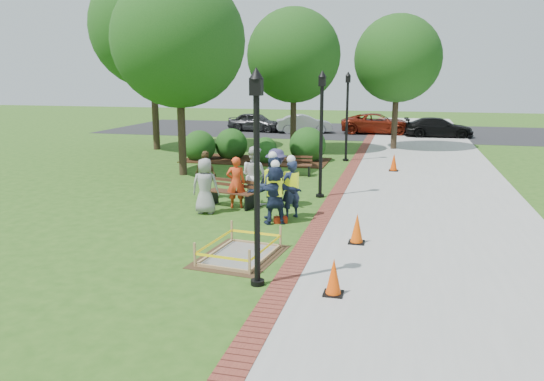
% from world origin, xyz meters
% --- Properties ---
extents(ground, '(100.00, 100.00, 0.00)m').
position_xyz_m(ground, '(0.00, 0.00, 0.00)').
color(ground, '#285116').
rests_on(ground, ground).
extents(sidewalk, '(6.00, 60.00, 0.02)m').
position_xyz_m(sidewalk, '(5.00, 10.00, 0.01)').
color(sidewalk, '#9E9E99').
rests_on(sidewalk, ground).
extents(brick_edging, '(0.50, 60.00, 0.03)m').
position_xyz_m(brick_edging, '(1.75, 10.00, 0.01)').
color(brick_edging, maroon).
rests_on(brick_edging, ground).
extents(mulch_bed, '(7.00, 3.00, 0.05)m').
position_xyz_m(mulch_bed, '(-3.00, 12.00, 0.02)').
color(mulch_bed, '#381E0F').
rests_on(mulch_bed, ground).
extents(parking_lot, '(36.00, 12.00, 0.01)m').
position_xyz_m(parking_lot, '(0.00, 27.00, 0.00)').
color(parking_lot, black).
rests_on(parking_lot, ground).
extents(wet_concrete_pad, '(1.96, 2.49, 0.55)m').
position_xyz_m(wet_concrete_pad, '(0.41, -1.49, 0.23)').
color(wet_concrete_pad, '#47331E').
rests_on(wet_concrete_pad, ground).
extents(bench_near, '(1.66, 0.90, 0.86)m').
position_xyz_m(bench_near, '(-1.27, 2.95, 0.27)').
color(bench_near, '#522E1C').
rests_on(bench_near, ground).
extents(bench_far, '(1.53, 0.62, 0.81)m').
position_xyz_m(bench_far, '(-0.43, 8.66, 0.26)').
color(bench_far, '#552D1D').
rests_on(bench_far, ground).
extents(cone_front, '(0.38, 0.38, 0.74)m').
position_xyz_m(cone_front, '(2.79, -3.15, 0.36)').
color(cone_front, black).
rests_on(cone_front, ground).
extents(cone_back, '(0.39, 0.39, 0.78)m').
position_xyz_m(cone_back, '(2.94, 0.14, 0.37)').
color(cone_back, black).
rests_on(cone_back, ground).
extents(cone_far, '(0.40, 0.40, 0.78)m').
position_xyz_m(cone_far, '(3.58, 10.67, 0.38)').
color(cone_far, black).
rests_on(cone_far, ground).
extents(toolbox, '(0.42, 0.33, 0.18)m').
position_xyz_m(toolbox, '(0.67, 1.51, 0.09)').
color(toolbox, '#A4210C').
rests_on(toolbox, ground).
extents(lamp_near, '(0.28, 0.28, 4.26)m').
position_xyz_m(lamp_near, '(1.25, -3.00, 2.48)').
color(lamp_near, black).
rests_on(lamp_near, ground).
extents(lamp_mid, '(0.28, 0.28, 4.26)m').
position_xyz_m(lamp_mid, '(1.25, 5.00, 2.48)').
color(lamp_mid, black).
rests_on(lamp_mid, ground).
extents(lamp_far, '(0.28, 0.28, 4.26)m').
position_xyz_m(lamp_far, '(1.25, 13.00, 2.48)').
color(lamp_far, black).
rests_on(lamp_far, ground).
extents(tree_left, '(5.33, 5.33, 8.11)m').
position_xyz_m(tree_left, '(-4.98, 7.73, 5.43)').
color(tree_left, '#3D2D1E').
rests_on(tree_left, ground).
extents(tree_back, '(4.94, 4.94, 7.56)m').
position_xyz_m(tree_back, '(-1.90, 15.55, 5.08)').
color(tree_back, '#3D2D1E').
rests_on(tree_back, ground).
extents(tree_right, '(4.75, 4.75, 7.34)m').
position_xyz_m(tree_right, '(3.40, 17.94, 4.96)').
color(tree_right, '#3D2D1E').
rests_on(tree_right, ground).
extents(tree_far, '(6.54, 6.54, 9.87)m').
position_xyz_m(tree_far, '(-9.51, 14.55, 6.59)').
color(tree_far, '#3D2D1E').
rests_on(tree_far, ground).
extents(shrub_a, '(1.58, 1.58, 1.58)m').
position_xyz_m(shrub_a, '(-5.77, 11.58, 0.00)').
color(shrub_a, '#184413').
rests_on(shrub_a, ground).
extents(shrub_b, '(1.61, 1.61, 1.61)m').
position_xyz_m(shrub_b, '(-4.42, 12.50, 0.00)').
color(shrub_b, '#184413').
rests_on(shrub_b, ground).
extents(shrub_c, '(1.11, 1.11, 1.11)m').
position_xyz_m(shrub_c, '(-2.36, 11.54, 0.00)').
color(shrub_c, '#184413').
rests_on(shrub_c, ground).
extents(shrub_d, '(1.78, 1.78, 1.78)m').
position_xyz_m(shrub_d, '(-0.57, 12.60, 0.00)').
color(shrub_d, '#184413').
rests_on(shrub_d, ground).
extents(shrub_e, '(1.14, 1.14, 1.14)m').
position_xyz_m(shrub_e, '(-2.78, 12.98, 0.00)').
color(shrub_e, '#184413').
rests_on(shrub_e, ground).
extents(casual_person_a, '(0.57, 0.40, 1.69)m').
position_xyz_m(casual_person_a, '(-1.77, 2.01, 0.84)').
color(casual_person_a, gray).
rests_on(casual_person_a, ground).
extents(casual_person_b, '(0.60, 0.48, 1.62)m').
position_xyz_m(casual_person_b, '(-1.09, 2.89, 0.81)').
color(casual_person_b, '#ED421B').
rests_on(casual_person_b, ground).
extents(casual_person_c, '(0.71, 0.62, 1.88)m').
position_xyz_m(casual_person_c, '(-0.66, 3.47, 0.94)').
color(casual_person_c, silver).
rests_on(casual_person_c, ground).
extents(casual_person_d, '(0.61, 0.53, 1.62)m').
position_xyz_m(casual_person_d, '(-2.48, 3.90, 0.81)').
color(casual_person_d, brown).
rests_on(casual_person_d, ground).
extents(casual_person_e, '(0.69, 0.55, 1.85)m').
position_xyz_m(casual_person_e, '(0.10, 3.32, 0.93)').
color(casual_person_e, '#353156').
rests_on(casual_person_e, ground).
extents(hivis_worker_a, '(0.62, 0.52, 1.82)m').
position_xyz_m(hivis_worker_a, '(0.54, 1.42, 0.91)').
color(hivis_worker_a, '#182940').
rests_on(hivis_worker_a, ground).
extents(hivis_worker_b, '(0.64, 0.64, 1.86)m').
position_xyz_m(hivis_worker_b, '(0.83, 2.13, 0.92)').
color(hivis_worker_b, '#151A39').
rests_on(hivis_worker_b, ground).
extents(hivis_worker_c, '(0.64, 0.48, 1.98)m').
position_xyz_m(hivis_worker_c, '(0.33, 1.94, 0.98)').
color(hivis_worker_c, '#192243').
rests_on(hivis_worker_c, ground).
extents(parked_car_a, '(2.77, 4.90, 1.51)m').
position_xyz_m(parked_car_a, '(-6.71, 25.06, 0.00)').
color(parked_car_a, '#2C2B2E').
rests_on(parked_car_a, ground).
extents(parked_car_b, '(2.93, 4.71, 1.43)m').
position_xyz_m(parked_car_b, '(-3.04, 24.87, 0.00)').
color(parked_car_b, '#99999E').
rests_on(parked_car_b, ground).
extents(parked_car_c, '(2.33, 4.87, 1.55)m').
position_xyz_m(parked_car_c, '(2.10, 25.66, 0.00)').
color(parked_car_c, maroon).
rests_on(parked_car_c, ground).
extents(parked_car_d, '(2.14, 4.44, 1.41)m').
position_xyz_m(parked_car_d, '(6.16, 24.54, 0.00)').
color(parked_car_d, black).
rests_on(parked_car_d, ground).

